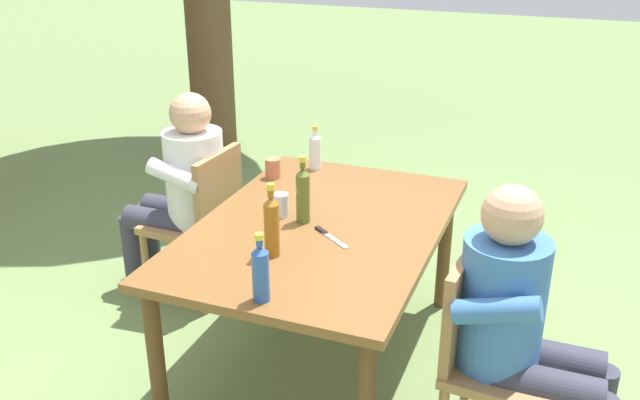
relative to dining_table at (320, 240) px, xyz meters
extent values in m
plane|color=#6B844C|center=(0.00, 0.00, -0.65)|extent=(24.00, 24.00, 0.00)
cube|color=brown|center=(0.00, 0.00, 0.06)|extent=(1.57, 1.06, 0.04)
cylinder|color=brown|center=(0.70, -0.45, -0.30)|extent=(0.07, 0.07, 0.69)
cylinder|color=brown|center=(-0.70, 0.45, -0.30)|extent=(0.07, 0.07, 0.69)
cylinder|color=brown|center=(0.70, 0.45, -0.30)|extent=(0.07, 0.07, 0.69)
cube|color=#A37547|center=(0.35, 0.91, -0.22)|extent=(0.47, 0.47, 0.04)
cube|color=#A37547|center=(0.34, 0.71, 0.01)|extent=(0.42, 0.07, 0.42)
cylinder|color=#A37547|center=(0.55, 1.09, -0.45)|extent=(0.04, 0.04, 0.41)
cylinder|color=#A37547|center=(0.18, 1.11, -0.45)|extent=(0.04, 0.04, 0.41)
cylinder|color=#A37547|center=(0.53, 0.71, -0.45)|extent=(0.04, 0.04, 0.41)
cylinder|color=#A37547|center=(0.15, 0.73, -0.45)|extent=(0.04, 0.04, 0.41)
cube|color=#A37547|center=(-0.35, -0.91, -0.22)|extent=(0.47, 0.47, 0.04)
cube|color=#A37547|center=(-0.34, -0.71, 0.01)|extent=(0.42, 0.07, 0.42)
cylinder|color=#A37547|center=(-0.18, -1.12, -0.45)|extent=(0.04, 0.04, 0.41)
cylinder|color=#A37547|center=(-0.15, -0.74, -0.45)|extent=(0.04, 0.04, 0.41)
cylinder|color=white|center=(0.35, 0.86, 0.06)|extent=(0.32, 0.32, 0.52)
sphere|color=tan|center=(0.35, 0.86, 0.42)|extent=(0.22, 0.22, 0.22)
cylinder|color=#383847|center=(0.44, 1.06, -0.20)|extent=(0.14, 0.40, 0.14)
cylinder|color=#383847|center=(0.44, 1.26, -0.43)|extent=(0.11, 0.11, 0.45)
cylinder|color=white|center=(0.54, 0.86, 0.14)|extent=(0.09, 0.31, 0.16)
cylinder|color=#383847|center=(0.26, 1.06, -0.20)|extent=(0.14, 0.40, 0.14)
cylinder|color=#383847|center=(0.26, 1.26, -0.43)|extent=(0.11, 0.11, 0.45)
cylinder|color=white|center=(0.16, 0.86, 0.14)|extent=(0.09, 0.31, 0.16)
cylinder|color=#3D70B2|center=(-0.35, -0.86, 0.06)|extent=(0.32, 0.32, 0.52)
sphere|color=tan|center=(-0.35, -0.86, 0.42)|extent=(0.22, 0.22, 0.22)
cylinder|color=#383847|center=(-0.44, -1.06, -0.20)|extent=(0.14, 0.40, 0.14)
cylinder|color=#3D70B2|center=(-0.54, -0.86, 0.14)|extent=(0.09, 0.31, 0.16)
cylinder|color=#383847|center=(-0.26, -1.06, -0.20)|extent=(0.14, 0.40, 0.14)
cylinder|color=#3D70B2|center=(-0.16, -0.86, 0.14)|extent=(0.09, 0.31, 0.16)
cylinder|color=#996019|center=(-0.35, 0.08, 0.20)|extent=(0.06, 0.06, 0.23)
cone|color=#996019|center=(-0.35, 0.08, 0.33)|extent=(0.06, 0.06, 0.03)
cylinder|color=#996019|center=(-0.35, 0.08, 0.36)|extent=(0.03, 0.03, 0.03)
cylinder|color=yellow|center=(-0.35, 0.08, 0.39)|extent=(0.03, 0.03, 0.03)
cylinder|color=white|center=(0.66, 0.28, 0.17)|extent=(0.06, 0.06, 0.18)
cone|color=white|center=(0.66, 0.28, 0.27)|extent=(0.06, 0.06, 0.02)
cylinder|color=white|center=(0.66, 0.28, 0.30)|extent=(0.03, 0.03, 0.02)
cylinder|color=yellow|center=(0.66, 0.28, 0.32)|extent=(0.03, 0.03, 0.02)
cylinder|color=#566623|center=(0.00, 0.08, 0.20)|extent=(0.06, 0.06, 0.23)
cone|color=#566623|center=(0.00, 0.08, 0.33)|extent=(0.06, 0.06, 0.03)
cylinder|color=#566623|center=(0.00, 0.08, 0.36)|extent=(0.03, 0.03, 0.03)
cylinder|color=yellow|center=(0.00, 0.08, 0.39)|extent=(0.03, 0.03, 0.03)
cylinder|color=#2D56A3|center=(-0.69, -0.03, 0.18)|extent=(0.06, 0.06, 0.20)
cone|color=#2D56A3|center=(-0.69, -0.03, 0.29)|extent=(0.06, 0.06, 0.03)
cylinder|color=#2D56A3|center=(-0.69, -0.03, 0.32)|extent=(0.03, 0.03, 0.03)
cylinder|color=yellow|center=(-0.69, -0.03, 0.34)|extent=(0.03, 0.03, 0.02)
cylinder|color=#BC6B47|center=(0.45, 0.44, 0.14)|extent=(0.08, 0.08, 0.11)
cylinder|color=silver|center=(0.02, 0.20, 0.14)|extent=(0.07, 0.07, 0.11)
cube|color=silver|center=(-0.13, -0.12, 0.08)|extent=(0.12, 0.16, 0.01)
cube|color=black|center=(-0.07, -0.03, 0.09)|extent=(0.06, 0.08, 0.01)
cube|color=#47663D|center=(1.37, 0.19, -0.45)|extent=(0.31, 0.17, 0.39)
cube|color=#395130|center=(1.37, 0.07, -0.53)|extent=(0.22, 0.06, 0.17)
cylinder|color=brown|center=(2.49, 1.96, 0.56)|extent=(0.38, 0.38, 2.43)
camera|label=1|loc=(-2.67, -1.03, 1.43)|focal=39.04mm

